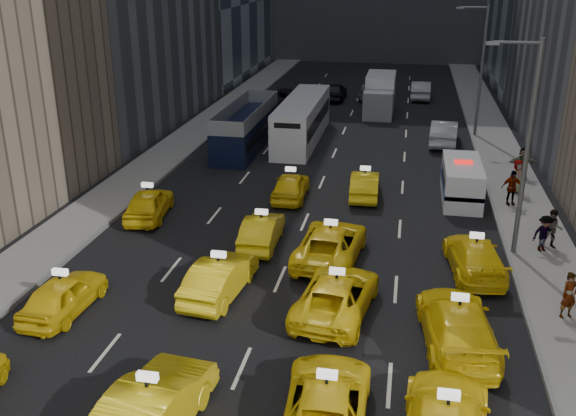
# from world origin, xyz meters

# --- Properties ---
(ground) EXTENTS (160.00, 160.00, 0.00)m
(ground) POSITION_xyz_m (0.00, 0.00, 0.00)
(ground) COLOR black
(ground) RESTS_ON ground
(sidewalk_west) EXTENTS (3.00, 90.00, 0.15)m
(sidewalk_west) POSITION_xyz_m (-10.50, 25.00, 0.07)
(sidewalk_west) COLOR gray
(sidewalk_west) RESTS_ON ground
(sidewalk_east) EXTENTS (3.00, 90.00, 0.15)m
(sidewalk_east) POSITION_xyz_m (10.50, 25.00, 0.07)
(sidewalk_east) COLOR gray
(sidewalk_east) RESTS_ON ground
(curb_west) EXTENTS (0.15, 90.00, 0.18)m
(curb_west) POSITION_xyz_m (-9.05, 25.00, 0.09)
(curb_west) COLOR slate
(curb_west) RESTS_ON ground
(curb_east) EXTENTS (0.15, 90.00, 0.18)m
(curb_east) POSITION_xyz_m (9.05, 25.00, 0.09)
(curb_east) COLOR slate
(curb_east) RESTS_ON ground
(streetlight_near) EXTENTS (2.15, 0.22, 9.00)m
(streetlight_near) POSITION_xyz_m (9.18, 12.00, 4.92)
(streetlight_near) COLOR #595B60
(streetlight_near) RESTS_ON ground
(streetlight_far) EXTENTS (2.15, 0.22, 9.00)m
(streetlight_far) POSITION_xyz_m (9.18, 32.00, 4.92)
(streetlight_far) COLOR #595B60
(streetlight_far) RESTS_ON ground
(taxi_5) EXTENTS (2.27, 5.17, 1.65)m
(taxi_5) POSITION_xyz_m (-1.53, -1.38, 0.83)
(taxi_5) COLOR yellow
(taxi_5) RESTS_ON ground
(taxi_6) EXTENTS (2.42, 4.95, 1.36)m
(taxi_6) POSITION_xyz_m (2.88, -0.03, 0.68)
(taxi_6) COLOR yellow
(taxi_6) RESTS_ON ground
(taxi_8) EXTENTS (1.82, 4.10, 1.37)m
(taxi_8) POSITION_xyz_m (-7.01, 4.09, 0.69)
(taxi_8) COLOR yellow
(taxi_8) RESTS_ON ground
(taxi_9) EXTENTS (2.00, 4.54, 1.45)m
(taxi_9) POSITION_xyz_m (-1.95, 6.33, 0.73)
(taxi_9) COLOR yellow
(taxi_9) RESTS_ON ground
(taxi_10) EXTENTS (3.00, 5.36, 1.42)m
(taxi_10) POSITION_xyz_m (2.46, 5.85, 0.71)
(taxi_10) COLOR yellow
(taxi_10) RESTS_ON ground
(taxi_11) EXTENTS (2.76, 5.57, 1.56)m
(taxi_11) POSITION_xyz_m (6.52, 4.49, 0.78)
(taxi_11) COLOR yellow
(taxi_11) RESTS_ON ground
(taxi_12) EXTENTS (2.27, 4.45, 1.45)m
(taxi_12) POSITION_xyz_m (-7.52, 13.19, 0.73)
(taxi_12) COLOR yellow
(taxi_12) RESTS_ON ground
(taxi_13) EXTENTS (1.54, 4.12, 1.34)m
(taxi_13) POSITION_xyz_m (-1.42, 11.04, 0.67)
(taxi_13) COLOR yellow
(taxi_13) RESTS_ON ground
(taxi_14) EXTENTS (2.84, 5.49, 1.48)m
(taxi_14) POSITION_xyz_m (1.71, 10.09, 0.74)
(taxi_14) COLOR yellow
(taxi_14) RESTS_ON ground
(taxi_15) EXTENTS (2.49, 4.99, 1.39)m
(taxi_15) POSITION_xyz_m (7.50, 10.01, 0.70)
(taxi_15) COLOR yellow
(taxi_15) RESTS_ON ground
(taxi_16) EXTENTS (1.75, 4.15, 1.40)m
(taxi_16) POSITION_xyz_m (-1.25, 17.07, 0.70)
(taxi_16) COLOR yellow
(taxi_16) RESTS_ON ground
(taxi_17) EXTENTS (1.59, 4.16, 1.35)m
(taxi_17) POSITION_xyz_m (2.53, 18.08, 0.68)
(taxi_17) COLOR yellow
(taxi_17) RESTS_ON ground
(nypd_van) EXTENTS (2.07, 5.00, 2.12)m
(nypd_van) POSITION_xyz_m (7.50, 18.62, 0.96)
(nypd_van) COLOR silver
(nypd_van) RESTS_ON ground
(double_decker) EXTENTS (3.05, 10.05, 2.88)m
(double_decker) POSITION_xyz_m (-5.94, 26.28, 1.42)
(double_decker) COLOR black
(double_decker) RESTS_ON ground
(city_bus) EXTENTS (3.88, 11.45, 2.90)m
(city_bus) POSITION_xyz_m (-2.59, 28.74, 1.43)
(city_bus) COLOR silver
(city_bus) RESTS_ON ground
(box_truck) EXTENTS (3.20, 6.93, 3.05)m
(box_truck) POSITION_xyz_m (2.20, 38.49, 1.50)
(box_truck) COLOR silver
(box_truck) RESTS_ON ground
(misc_car_0) EXTENTS (2.08, 5.09, 1.64)m
(misc_car_0) POSITION_xyz_m (7.02, 29.52, 0.82)
(misc_car_0) COLOR #AEB1B6
(misc_car_0) RESTS_ON ground
(misc_car_1) EXTENTS (3.20, 6.14, 1.65)m
(misc_car_1) POSITION_xyz_m (-5.71, 39.04, 0.83)
(misc_car_1) COLOR black
(misc_car_1) RESTS_ON ground
(misc_car_2) EXTENTS (2.80, 5.45, 1.51)m
(misc_car_2) POSITION_xyz_m (1.37, 44.41, 0.76)
(misc_car_2) COLOR gray
(misc_car_2) RESTS_ON ground
(misc_car_3) EXTENTS (1.92, 4.60, 1.56)m
(misc_car_3) POSITION_xyz_m (-2.00, 42.90, 0.78)
(misc_car_3) COLOR black
(misc_car_3) RESTS_ON ground
(misc_car_4) EXTENTS (1.76, 4.89, 1.60)m
(misc_car_4) POSITION_xyz_m (5.55, 44.93, 0.80)
(misc_car_4) COLOR #A2A3AA
(misc_car_4) RESTS_ON ground
(pedestrian_0) EXTENTS (0.72, 0.62, 1.68)m
(pedestrian_0) POSITION_xyz_m (10.36, 6.79, 0.99)
(pedestrian_0) COLOR gray
(pedestrian_0) RESTS_ON sidewalk_east
(pedestrian_1) EXTENTS (0.88, 0.54, 1.73)m
(pedestrian_1) POSITION_xyz_m (10.91, 12.73, 1.01)
(pedestrian_1) COLOR gray
(pedestrian_1) RESTS_ON sidewalk_east
(pedestrian_2) EXTENTS (1.12, 0.77, 1.60)m
(pedestrian_2) POSITION_xyz_m (10.50, 12.33, 0.95)
(pedestrian_2) COLOR gray
(pedestrian_2) RESTS_ON sidewalk_east
(pedestrian_3) EXTENTS (1.13, 0.70, 1.79)m
(pedestrian_3) POSITION_xyz_m (9.89, 17.88, 1.04)
(pedestrian_3) COLOR gray
(pedestrian_3) RESTS_ON sidewalk_east
(pedestrian_4) EXTENTS (0.96, 0.67, 1.78)m
(pedestrian_4) POSITION_xyz_m (10.42, 19.83, 1.04)
(pedestrian_4) COLOR gray
(pedestrian_4) RESTS_ON sidewalk_east
(pedestrian_5) EXTENTS (1.65, 0.70, 1.72)m
(pedestrian_5) POSITION_xyz_m (11.10, 22.61, 1.01)
(pedestrian_5) COLOR gray
(pedestrian_5) RESTS_ON sidewalk_east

